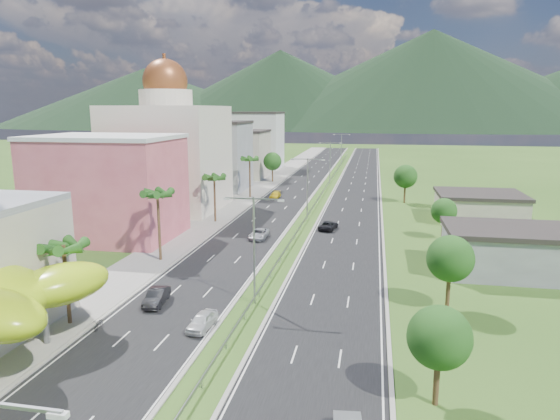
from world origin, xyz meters
The scene contains 32 objects.
ground centered at (0.00, 0.00, 0.00)m, with size 500.00×500.00×0.00m, color #2D5119.
road_left centered at (-7.50, 90.00, 0.02)m, with size 11.00×260.00×0.04m, color black.
road_right centered at (7.50, 90.00, 0.02)m, with size 11.00×260.00×0.04m, color black.
sidewalk_left centered at (-17.00, 90.00, 0.06)m, with size 7.00×260.00×0.12m, color gray.
median_guardrail centered at (0.00, 71.99, 0.62)m, with size 0.10×216.06×0.76m.
streetlight_median_b centered at (0.00, 10.00, 6.75)m, with size 6.04×0.25×11.00m.
streetlight_median_c centered at (0.00, 50.00, 6.75)m, with size 6.04×0.25×11.00m.
streetlight_median_d centered at (0.00, 95.00, 6.75)m, with size 6.04×0.25×11.00m.
streetlight_median_e centered at (0.00, 140.00, 6.75)m, with size 6.04×0.25×11.00m.
pink_shophouse centered at (-28.00, 32.00, 7.50)m, with size 20.00×15.00×15.00m, color #C6515F.
domed_building centered at (-28.00, 55.00, 11.35)m, with size 20.00×20.00×28.70m.
midrise_grey centered at (-27.00, 80.00, 8.00)m, with size 16.00×15.00×16.00m, color gray.
midrise_beige centered at (-27.00, 102.00, 6.50)m, with size 16.00×15.00×13.00m, color #AA9D8C.
midrise_white centered at (-27.00, 125.00, 9.00)m, with size 16.00×15.00×18.00m, color silver.
shed_near centered at (28.00, 25.00, 2.50)m, with size 15.00×10.00×5.00m, color gray.
shed_far centered at (30.00, 55.00, 2.20)m, with size 14.00×12.00×4.40m, color #AA9D8C.
palm_tree_b centered at (-15.50, 2.00, 7.06)m, with size 3.60×3.60×8.10m.
palm_tree_c centered at (-15.50, 22.00, 8.50)m, with size 3.60×3.60×9.60m.
palm_tree_d centered at (-15.50, 45.00, 7.54)m, with size 3.60×3.60×8.60m.
palm_tree_e centered at (-15.50, 70.00, 8.31)m, with size 3.60×3.60×9.40m.
leafy_tree_lfar centered at (-15.50, 95.00, 5.58)m, with size 4.90×4.90×8.05m.
leafy_tree_ra centered at (16.00, -5.00, 4.78)m, with size 4.20×4.20×6.90m.
leafy_tree_rb centered at (19.00, 12.00, 5.18)m, with size 4.55×4.55×7.47m.
leafy_tree_rc centered at (22.00, 40.00, 4.37)m, with size 3.85×3.85×6.33m.
leafy_tree_rd centered at (18.00, 70.00, 5.58)m, with size 4.90×4.90×8.05m.
mountain_ridge centered at (60.00, 450.00, 0.00)m, with size 860.00×140.00×90.00m, color black, non-canonical shape.
car_white_near_left centered at (-3.20, 3.27, 0.76)m, with size 1.71×4.25×1.45m, color silver.
car_dark_left centered at (-9.64, 7.87, 0.82)m, with size 1.65×4.73×1.56m, color black.
car_silver_mid_left centered at (-5.38, 35.16, 0.76)m, with size 2.38×5.15×1.43m, color #A6A8AD.
car_yellow_far_left centered at (-9.83, 70.27, 0.72)m, with size 1.90×4.67×1.35m, color yellow.
car_dark_far_right centered at (4.45, 42.99, 0.74)m, with size 2.33×5.06×1.41m, color black.
motorcycle centered at (-12.30, 1.51, 0.61)m, with size 0.54×1.77×1.13m, color black.
Camera 1 is at (11.40, -36.48, 19.33)m, focal length 32.00 mm.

